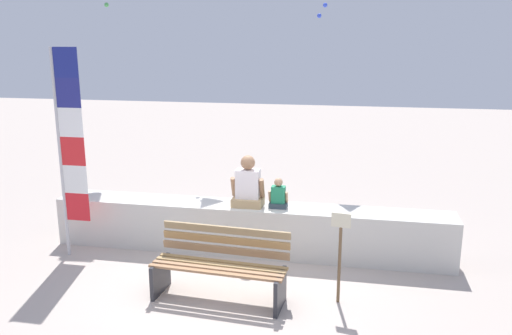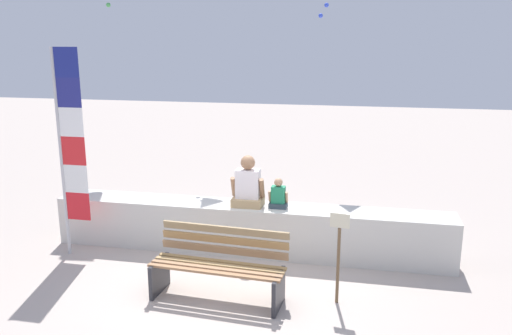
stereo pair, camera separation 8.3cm
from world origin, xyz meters
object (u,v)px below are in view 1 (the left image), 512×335
at_px(person_adult, 248,186).
at_px(flag_banner, 68,143).
at_px(person_child, 278,196).
at_px(park_bench, 220,266).
at_px(sign_post, 340,250).

bearing_deg(person_adult, flag_banner, -165.79).
xyz_separation_m(person_adult, person_child, (0.47, 0.00, -0.13)).
bearing_deg(person_child, park_bench, -108.47).
height_order(park_bench, sign_post, sign_post).
bearing_deg(person_adult, person_child, 0.05).
xyz_separation_m(person_adult, flag_banner, (-2.55, -0.65, 0.69)).
relative_size(person_child, flag_banner, 0.15).
xyz_separation_m(person_child, sign_post, (0.98, -1.36, -0.23)).
relative_size(park_bench, person_adult, 2.24).
relative_size(person_adult, person_child, 1.72).
distance_m(person_child, sign_post, 1.70).
bearing_deg(person_adult, park_bench, -91.48).
height_order(person_adult, person_child, person_adult).
bearing_deg(flag_banner, park_bench, -19.17).
distance_m(person_adult, sign_post, 2.02).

